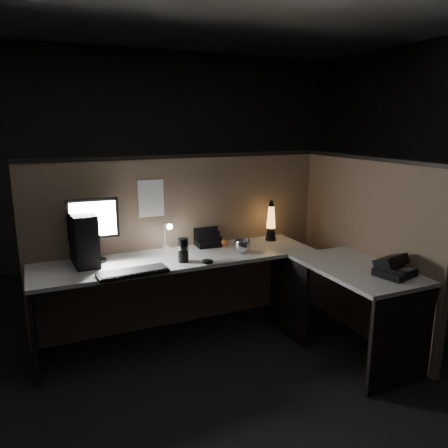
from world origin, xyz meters
name	(u,v)px	position (x,y,z in m)	size (l,w,h in m)	color
floor	(226,370)	(0.00, 0.00, 0.00)	(6.00, 6.00, 0.00)	black
room_shell	(226,150)	(0.00, 0.00, 1.62)	(6.00, 6.00, 6.00)	silver
partition_back	(183,243)	(0.00, 0.93, 0.75)	(2.66, 0.06, 1.50)	brown
partition_right	(364,249)	(1.33, 0.10, 0.75)	(0.06, 1.66, 1.50)	brown
desk	(233,282)	(0.18, 0.25, 0.58)	(2.60, 1.60, 0.73)	#B7B5AC
pc_tower	(83,239)	(-0.87, 0.73, 0.93)	(0.17, 0.38, 0.40)	black
monitor	(93,224)	(-0.78, 0.76, 1.03)	(0.39, 0.17, 0.50)	black
keyboard	(133,272)	(-0.58, 0.34, 0.74)	(0.51, 0.17, 0.02)	black
mouse	(207,261)	(0.00, 0.34, 0.75)	(0.10, 0.07, 0.04)	black
clip_lamp	(167,234)	(-0.18, 0.81, 0.88)	(0.05, 0.19, 0.25)	white
organizer	(208,241)	(0.20, 0.82, 0.77)	(0.23, 0.21, 0.17)	black
lava_lamp	(271,224)	(0.79, 0.74, 0.89)	(0.10, 0.10, 0.38)	black
travel_mug	(183,250)	(-0.16, 0.46, 0.82)	(0.08, 0.08, 0.19)	black
steel_mug	(243,246)	(0.38, 0.49, 0.78)	(0.14, 0.14, 0.11)	silver
figurine	(224,242)	(0.30, 0.71, 0.77)	(0.05, 0.05, 0.05)	orange
pinned_paper	(151,198)	(-0.28, 0.90, 1.18)	(0.22, 0.00, 0.31)	white
desk_phone	(393,268)	(1.11, -0.45, 0.79)	(0.29, 0.29, 0.15)	black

